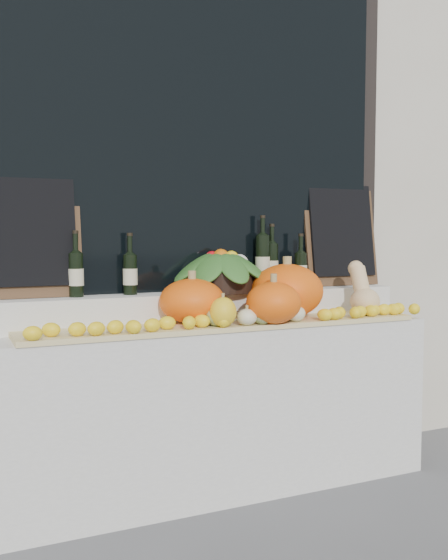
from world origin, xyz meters
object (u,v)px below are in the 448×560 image
(pumpkin_left, at_px, (192,301))
(pumpkin_right, at_px, (287,291))
(wine_bottle_tall, at_px, (263,262))
(produce_bowl, at_px, (221,270))
(butternut_squash, at_px, (363,293))

(pumpkin_left, relative_size, pumpkin_right, 0.86)
(pumpkin_right, height_order, wine_bottle_tall, wine_bottle_tall)
(pumpkin_right, distance_m, produce_bowl, 0.38)
(pumpkin_left, xyz_separation_m, wine_bottle_tall, (0.53, 0.23, 0.18))
(pumpkin_left, relative_size, butternut_squash, 1.12)
(pumpkin_right, xyz_separation_m, produce_bowl, (-0.29, 0.22, 0.11))
(pumpkin_left, xyz_separation_m, butternut_squash, (1.01, -0.06, 0.01))
(butternut_squash, bearing_deg, produce_bowl, 161.41)
(pumpkin_right, bearing_deg, pumpkin_left, 177.85)
(produce_bowl, bearing_deg, pumpkin_right, -36.88)
(pumpkin_right, bearing_deg, produce_bowl, 143.12)
(wine_bottle_tall, bearing_deg, produce_bowl, -172.65)
(pumpkin_left, height_order, butternut_squash, butternut_squash)
(pumpkin_left, height_order, produce_bowl, produce_bowl)
(pumpkin_right, relative_size, wine_bottle_tall, 0.92)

